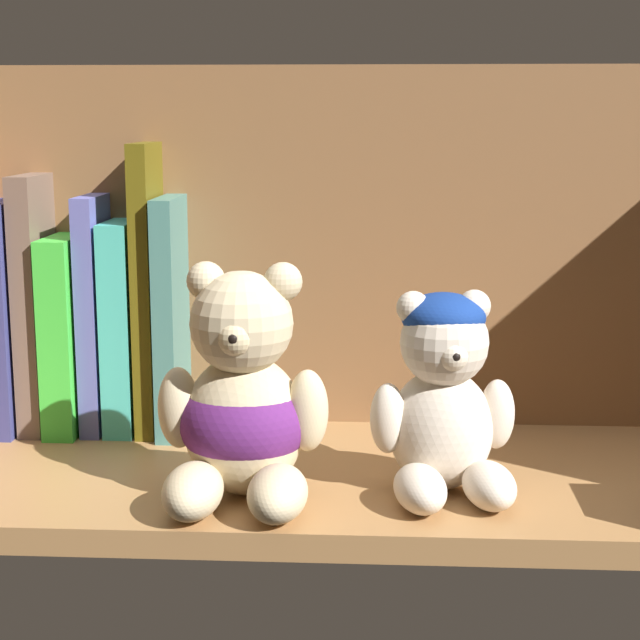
% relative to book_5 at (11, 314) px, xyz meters
% --- Properties ---
extents(shelf_board, '(0.82, 0.26, 0.02)m').
position_rel_book_5_xyz_m(shelf_board, '(0.26, -0.11, -0.11)').
color(shelf_board, '#9E7042').
rests_on(shelf_board, ground).
extents(shelf_back_panel, '(0.84, 0.01, 0.33)m').
position_rel_book_5_xyz_m(shelf_back_panel, '(0.26, 0.03, 0.05)').
color(shelf_back_panel, brown).
rests_on(shelf_back_panel, ground).
extents(book_5, '(0.03, 0.11, 0.20)m').
position_rel_book_5_xyz_m(book_5, '(0.00, 0.00, 0.00)').
color(book_5, navy).
rests_on(book_5, shelf_board).
extents(book_6, '(0.02, 0.10, 0.22)m').
position_rel_book_5_xyz_m(book_6, '(0.03, 0.00, 0.01)').
color(book_6, brown).
rests_on(book_6, shelf_board).
extents(book_7, '(0.03, 0.11, 0.17)m').
position_rel_book_5_xyz_m(book_7, '(0.05, 0.00, -0.01)').
color(book_7, green).
rests_on(book_7, shelf_board).
extents(book_8, '(0.02, 0.09, 0.20)m').
position_rel_book_5_xyz_m(book_8, '(0.08, 0.00, 0.00)').
color(book_8, '#5A5DAC').
rests_on(book_8, shelf_board).
extents(book_9, '(0.03, 0.09, 0.18)m').
position_rel_book_5_xyz_m(book_9, '(0.10, 0.00, -0.01)').
color(book_9, '#44BEB0').
rests_on(book_9, shelf_board).
extents(book_10, '(0.02, 0.09, 0.25)m').
position_rel_book_5_xyz_m(book_10, '(0.13, 0.00, 0.02)').
color(book_10, '#594D10').
rests_on(book_10, shelf_board).
extents(book_11, '(0.02, 0.11, 0.20)m').
position_rel_book_5_xyz_m(book_11, '(0.15, 0.00, 0.00)').
color(book_11, '#457C76').
rests_on(book_11, shelf_board).
extents(teddy_bear_larger, '(0.12, 0.13, 0.17)m').
position_rel_book_5_xyz_m(teddy_bear_larger, '(0.23, -0.17, -0.03)').
color(teddy_bear_larger, beige).
rests_on(teddy_bear_larger, shelf_board).
extents(teddy_bear_smaller, '(0.11, 0.11, 0.15)m').
position_rel_book_5_xyz_m(teddy_bear_smaller, '(0.37, -0.15, -0.03)').
color(teddy_bear_smaller, beige).
rests_on(teddy_bear_smaller, shelf_board).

